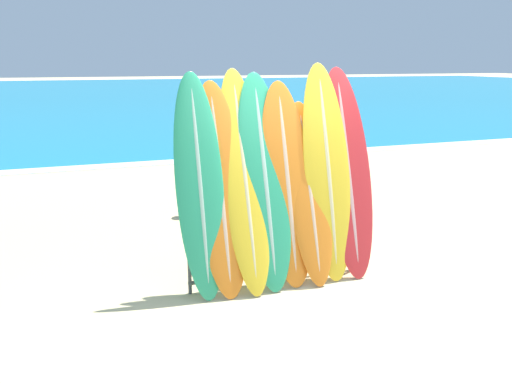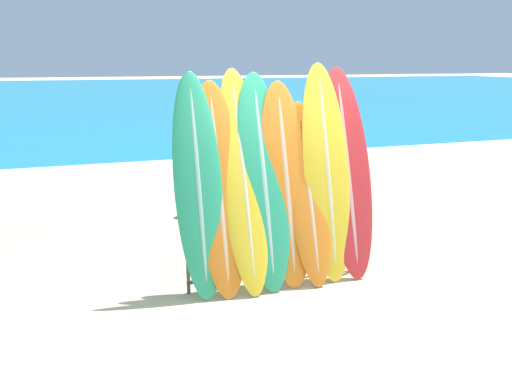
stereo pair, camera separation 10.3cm
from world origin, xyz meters
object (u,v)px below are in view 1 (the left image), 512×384
surfboard_slot_2 (245,180)px  person_mid_beach (310,137)px  surfboard_slot_7 (348,172)px  person_near_water (219,154)px  surfboard_slot_1 (221,188)px  surfboard_slot_5 (309,193)px  surfboard_rack (279,243)px  surfboard_slot_3 (265,181)px  surfboard_slot_6 (327,172)px  surfboard_slot_0 (200,186)px  surfboard_slot_4 (287,184)px

surfboard_slot_2 → person_mid_beach: surfboard_slot_2 is taller
surfboard_slot_7 → person_near_water: surfboard_slot_7 is taller
surfboard_slot_1 → surfboard_slot_7: size_ratio=0.94×
surfboard_slot_1 → surfboard_slot_5: 1.04m
surfboard_slot_5 → surfboard_rack: bearing=-175.2°
surfboard_slot_3 → surfboard_slot_5: 0.55m
surfboard_slot_6 → surfboard_rack: bearing=-173.2°
surfboard_slot_0 → surfboard_slot_3: bearing=1.3°
surfboard_slot_4 → person_mid_beach: (2.19, 4.08, -0.15)m
surfboard_slot_0 → surfboard_slot_4: surfboard_slot_0 is taller
surfboard_rack → surfboard_slot_2: 0.84m
surfboard_slot_1 → surfboard_slot_4: surfboard_slot_1 is taller
surfboard_slot_2 → surfboard_slot_6: (1.00, -0.03, 0.03)m
surfboard_slot_4 → person_mid_beach: bearing=61.8°
surfboard_slot_4 → surfboard_slot_7: 0.79m
surfboard_slot_6 → surfboard_slot_7: bearing=4.7°
surfboard_slot_0 → surfboard_slot_7: 1.79m
surfboard_slot_5 → surfboard_slot_4: bearing=173.0°
surfboard_slot_3 → surfboard_rack: bearing=-30.2°
surfboard_slot_5 → surfboard_slot_7: 0.56m
person_mid_beach → person_near_water: bearing=118.9°
surfboard_rack → surfboard_slot_7: size_ratio=0.88×
surfboard_slot_4 → person_near_water: bearing=90.0°
surfboard_slot_2 → surfboard_slot_3: 0.23m
surfboard_slot_1 → person_mid_beach: bearing=53.9°
surfboard_slot_3 → surfboard_slot_6: bearing=-0.7°
surfboard_slot_2 → surfboard_slot_5: bearing=-5.3°
surfboard_slot_2 → surfboard_slot_5: (0.75, -0.07, -0.19)m
surfboard_rack → surfboard_slot_6: 1.00m
surfboard_slot_7 → surfboard_slot_2: bearing=179.8°
surfboard_slot_7 → person_near_water: size_ratio=1.38×
surfboard_slot_1 → person_near_water: (0.77, 3.00, -0.19)m
surfboard_slot_1 → surfboard_slot_3: (0.51, 0.00, 0.04)m
surfboard_rack → surfboard_slot_7: 1.18m
person_mid_beach → surfboard_slot_7: bearing=163.8°
surfboard_slot_7 → person_mid_beach: surfboard_slot_7 is taller
surfboard_slot_0 → surfboard_slot_1: bearing=3.2°
surfboard_rack → surfboard_slot_4: bearing=28.1°
surfboard_slot_6 → person_near_water: surfboard_slot_6 is taller
surfboard_slot_6 → surfboard_slot_3: bearing=179.3°
surfboard_slot_3 → surfboard_slot_7: 1.05m
surfboard_rack → surfboard_slot_4: surfboard_slot_4 is taller
surfboard_slot_0 → person_mid_beach: 5.18m
surfboard_slot_4 → surfboard_slot_6: size_ratio=0.92×
surfboard_slot_4 → person_mid_beach: surfboard_slot_4 is taller
surfboard_slot_7 → surfboard_rack: bearing=-173.8°
surfboard_rack → surfboard_slot_5: surfboard_slot_5 is taller
surfboard_slot_4 → surfboard_slot_5: (0.26, -0.03, -0.12)m
surfboard_slot_4 → person_mid_beach: size_ratio=1.25×
surfboard_slot_7 → surfboard_slot_3: bearing=-179.3°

